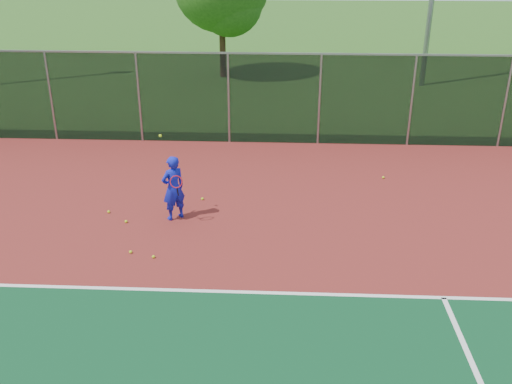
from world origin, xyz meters
TOP-DOWN VIEW (x-y plane):
  - court_apron at (0.00, 2.00)m, footprint 30.00×20.00m
  - fence_back at (0.00, 12.00)m, footprint 30.00×0.06m
  - tennis_player at (-3.82, 6.16)m, footprint 0.71×0.75m
  - practice_ball_0 at (-4.50, 4.40)m, footprint 0.07×0.07m
  - practice_ball_1 at (1.75, 8.99)m, footprint 0.07×0.07m
  - practice_ball_2 at (-5.56, 6.36)m, footprint 0.07×0.07m
  - practice_ball_3 at (-3.29, 7.26)m, footprint 0.07×0.07m
  - practice_ball_4 at (-4.98, 5.85)m, footprint 0.07×0.07m
  - practice_ball_5 at (-3.95, 4.22)m, footprint 0.07×0.07m

SIDE VIEW (x-z plane):
  - court_apron at x=0.00m, z-range 0.00..0.02m
  - practice_ball_0 at x=-4.50m, z-range 0.02..0.09m
  - practice_ball_1 at x=1.75m, z-range 0.02..0.09m
  - practice_ball_2 at x=-5.56m, z-range 0.02..0.09m
  - practice_ball_3 at x=-3.29m, z-range 0.02..0.09m
  - practice_ball_4 at x=-4.98m, z-range 0.02..0.09m
  - practice_ball_5 at x=-3.95m, z-range 0.02..0.09m
  - tennis_player at x=-3.82m, z-range -0.23..1.92m
  - fence_back at x=0.00m, z-range 0.05..3.08m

